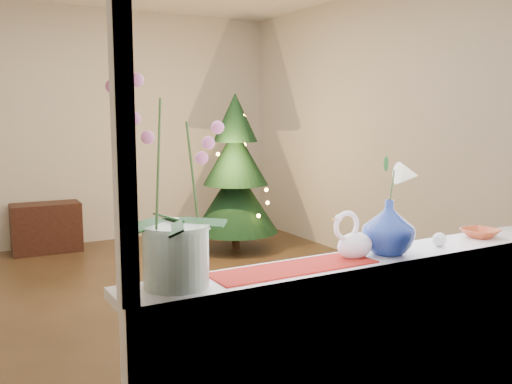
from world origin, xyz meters
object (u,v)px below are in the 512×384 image
at_px(orchid_pot, 174,183).
at_px(blue_vase, 389,223).
at_px(paperweight, 440,240).
at_px(side_table, 46,228).
at_px(amber_dish, 480,234).
at_px(swan, 355,235).
at_px(xmas_tree, 235,172).

xyz_separation_m(orchid_pot, blue_vase, (0.97, -0.02, -0.23)).
distance_m(paperweight, side_table, 4.79).
bearing_deg(amber_dish, swan, -179.24).
relative_size(paperweight, xmas_tree, 0.04).
bearing_deg(side_table, paperweight, -75.67).
distance_m(swan, side_table, 4.70).
bearing_deg(side_table, blue_vase, -79.21).
bearing_deg(amber_dish, blue_vase, -178.02).
height_order(swan, paperweight, swan).
xyz_separation_m(xmas_tree, side_table, (-1.87, 0.90, -0.60)).
relative_size(paperweight, side_table, 0.09).
bearing_deg(paperweight, side_table, 101.98).
relative_size(blue_vase, paperweight, 4.23).
distance_m(amber_dish, xmas_tree, 3.75).
relative_size(swan, xmas_tree, 0.13).
bearing_deg(blue_vase, side_table, 98.44).
height_order(orchid_pot, xmas_tree, xmas_tree).
bearing_deg(blue_vase, xmas_tree, 72.39).
xyz_separation_m(swan, paperweight, (0.47, -0.03, -0.07)).
bearing_deg(amber_dish, side_table, 105.86).
relative_size(amber_dish, side_table, 0.20).
xyz_separation_m(paperweight, side_table, (-0.98, 4.64, -0.68)).
bearing_deg(swan, blue_vase, -3.39).
height_order(blue_vase, paperweight, blue_vase).
bearing_deg(amber_dish, xmas_tree, 81.38).
height_order(orchid_pot, side_table, orchid_pot).
relative_size(paperweight, amber_dish, 0.44).
bearing_deg(xmas_tree, orchid_pot, -120.20).
height_order(blue_vase, amber_dish, blue_vase).
bearing_deg(side_table, swan, -81.32).
bearing_deg(swan, paperweight, -3.03).
distance_m(swan, amber_dish, 0.80).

